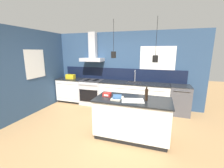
{
  "coord_description": "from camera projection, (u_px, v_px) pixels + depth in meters",
  "views": [
    {
      "loc": [
        1.36,
        -3.19,
        1.95
      ],
      "look_at": [
        0.11,
        0.67,
        1.05
      ],
      "focal_mm": 24.0,
      "sensor_mm": 36.0,
      "label": 1
    }
  ],
  "objects": [
    {
      "name": "ground_plane",
      "position": [
        100.0,
        129.0,
        3.8
      ],
      "size": [
        16.0,
        16.0,
        0.0
      ],
      "primitive_type": "plane",
      "color": "#A87F51",
      "rests_on": "ground"
    },
    {
      "name": "kitchen_island",
      "position": [
        132.0,
        118.0,
        3.41
      ],
      "size": [
        1.68,
        0.82,
        0.91
      ],
      "color": "black",
      "rests_on": "ground_plane"
    },
    {
      "name": "dishwasher",
      "position": [
        180.0,
        100.0,
        4.67
      ],
      "size": [
        0.6,
        0.65,
        0.91
      ],
      "color": "#4C4C51",
      "rests_on": "ground_plane"
    },
    {
      "name": "book_stack",
      "position": [
        117.0,
        98.0,
        3.31
      ],
      "size": [
        0.24,
        0.33,
        0.07
      ],
      "color": "beige",
      "rests_on": "kitchen_island"
    },
    {
      "name": "oven_range",
      "position": [
        92.0,
        92.0,
        5.57
      ],
      "size": [
        0.81,
        0.66,
        0.91
      ],
      "color": "#B5B5BA",
      "rests_on": "ground_plane"
    },
    {
      "name": "bottle_on_island",
      "position": [
        146.0,
        94.0,
        3.18
      ],
      "size": [
        0.07,
        0.07,
        0.32
      ],
      "color": "black",
      "rests_on": "kitchen_island"
    },
    {
      "name": "paper_pile",
      "position": [
        133.0,
        101.0,
        3.2
      ],
      "size": [
        0.52,
        0.42,
        0.01
      ],
      "color": "silver",
      "rests_on": "kitchen_island"
    },
    {
      "name": "counter_run_left",
      "position": [
        72.0,
        90.0,
        5.84
      ],
      "size": [
        0.98,
        0.64,
        0.91
      ],
      "color": "black",
      "rests_on": "ground_plane"
    },
    {
      "name": "wall_back",
      "position": [
        119.0,
        68.0,
        5.38
      ],
      "size": [
        5.6,
        2.15,
        2.6
      ],
      "color": "navy",
      "rests_on": "ground_plane"
    },
    {
      "name": "red_supply_box",
      "position": [
        107.0,
        95.0,
        3.5
      ],
      "size": [
        0.18,
        0.14,
        0.08
      ],
      "color": "red",
      "rests_on": "kitchen_island"
    },
    {
      "name": "wall_left",
      "position": [
        39.0,
        71.0,
        4.89
      ],
      "size": [
        0.08,
        3.8,
        2.6
      ],
      "color": "navy",
      "rests_on": "ground_plane"
    },
    {
      "name": "counter_run_sink",
      "position": [
        133.0,
        95.0,
        5.11
      ],
      "size": [
        2.31,
        0.64,
        1.31
      ],
      "color": "black",
      "rests_on": "ground_plane"
    },
    {
      "name": "yellow_toolbox",
      "position": [
        71.0,
        76.0,
        5.72
      ],
      "size": [
        0.34,
        0.18,
        0.19
      ],
      "color": "gold",
      "rests_on": "counter_run_left"
    }
  ]
}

